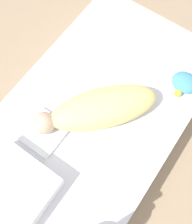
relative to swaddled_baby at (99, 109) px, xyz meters
name	(u,v)px	position (x,y,z in m)	size (l,w,h in m)	color
ground_plane	(90,133)	(0.05, -0.03, -0.31)	(12.00, 12.00, 0.00)	#9E8466
bed_mattress	(89,126)	(0.05, -0.03, -0.19)	(1.47, 0.81, 0.24)	white
burp_cloth	(44,133)	(0.23, -0.16, -0.06)	(0.19, 0.18, 0.02)	white
swaddled_baby	(99,109)	(0.00, 0.00, 0.00)	(0.53, 0.48, 0.14)	#EFDB7F
pillow	(13,189)	(0.50, -0.09, -0.02)	(0.30, 0.31, 0.09)	white
turtle_plush	(185,83)	(-0.37, 0.26, -0.04)	(0.14, 0.13, 0.07)	#4C99C6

